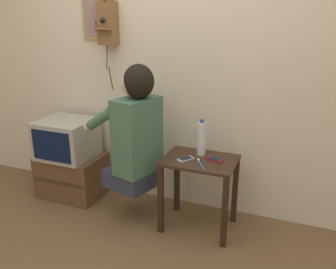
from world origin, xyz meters
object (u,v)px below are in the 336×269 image
at_px(television, 67,138).
at_px(wall_phone_antique, 107,23).
at_px(toothbrush, 200,164).
at_px(person, 135,130).
at_px(framed_picture, 99,15).
at_px(cell_phone_held, 186,159).
at_px(water_bottle, 202,138).
at_px(cell_phone_spare, 215,159).

distance_m(television, wall_phone_antique, 1.07).
bearing_deg(toothbrush, person, 145.70).
relative_size(framed_picture, toothbrush, 2.70).
xyz_separation_m(person, cell_phone_held, (0.40, 0.03, -0.19)).
relative_size(television, wall_phone_antique, 0.60).
xyz_separation_m(framed_picture, water_bottle, (0.99, -0.23, -0.89)).
bearing_deg(water_bottle, cell_phone_spare, -29.10).
relative_size(wall_phone_antique, cell_phone_spare, 5.55).
xyz_separation_m(wall_phone_antique, framed_picture, (-0.10, 0.04, 0.06)).
relative_size(television, cell_phone_spare, 3.35).
relative_size(cell_phone_spare, toothbrush, 0.94).
bearing_deg(water_bottle, cell_phone_held, -118.31).
relative_size(television, framed_picture, 1.17).
bearing_deg(television, person, -10.53).
xyz_separation_m(cell_phone_held, toothbrush, (0.13, -0.05, 0.00)).
xyz_separation_m(framed_picture, cell_phone_held, (0.92, -0.38, -1.01)).
height_order(person, water_bottle, person).
height_order(person, framed_picture, framed_picture).
bearing_deg(framed_picture, person, -38.25).
distance_m(wall_phone_antique, water_bottle, 1.23).
height_order(framed_picture, cell_phone_held, framed_picture).
bearing_deg(toothbrush, water_bottle, 73.40).
distance_m(person, wall_phone_antique, 0.94).
height_order(framed_picture, water_bottle, framed_picture).
distance_m(television, water_bottle, 1.25).
xyz_separation_m(person, wall_phone_antique, (-0.41, 0.36, 0.77)).
bearing_deg(cell_phone_held, person, -143.48).
distance_m(framed_picture, cell_phone_held, 1.42).
height_order(person, television, person).
xyz_separation_m(person, water_bottle, (0.48, 0.17, -0.06)).
height_order(wall_phone_antique, toothbrush, wall_phone_antique).
height_order(cell_phone_held, water_bottle, water_bottle).
xyz_separation_m(wall_phone_antique, cell_phone_held, (0.81, -0.33, -0.96)).
distance_m(cell_phone_spare, toothbrush, 0.14).
distance_m(cell_phone_held, cell_phone_spare, 0.22).
distance_m(framed_picture, cell_phone_spare, 1.54).
height_order(framed_picture, cell_phone_spare, framed_picture).
bearing_deg(person, wall_phone_antique, 64.56).
bearing_deg(person, television, 95.37).
distance_m(person, television, 0.80).
xyz_separation_m(cell_phone_spare, toothbrush, (-0.08, -0.12, 0.00)).
bearing_deg(toothbrush, cell_phone_held, 126.95).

